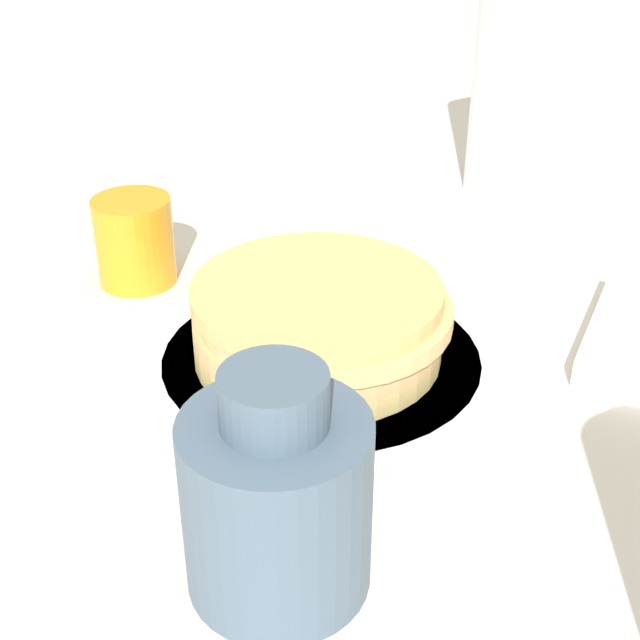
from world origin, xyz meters
name	(u,v)px	position (x,y,z in m)	size (l,w,h in m)	color
ground_plane	(304,365)	(0.00, 0.00, 0.00)	(4.00, 4.00, 0.00)	silver
plate	(320,363)	(0.01, 0.00, 0.01)	(0.23, 0.23, 0.01)	white
pancake_stack	(320,321)	(0.01, 0.00, 0.04)	(0.17, 0.17, 0.05)	#D6B96C
juice_glass	(135,241)	(-0.18, 0.04, 0.03)	(0.06, 0.06, 0.07)	orange
cream_jug	(277,496)	(0.09, -0.17, 0.05)	(0.09, 0.09, 0.12)	#4C6075
water_bottle_mid	(512,71)	(0.00, 0.36, 0.12)	(0.07, 0.07, 0.25)	white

